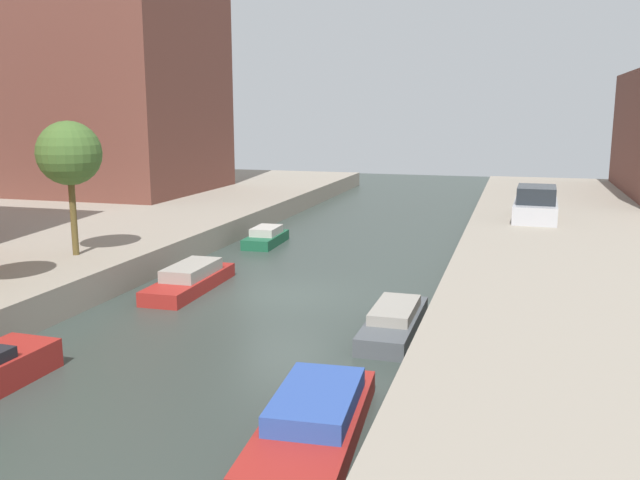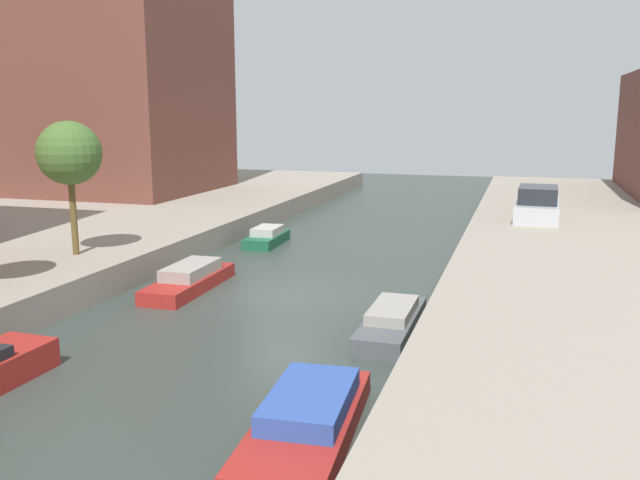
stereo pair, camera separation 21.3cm
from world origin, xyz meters
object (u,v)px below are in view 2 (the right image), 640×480
at_px(street_tree_3, 69,154).
at_px(moored_boat_right_1, 307,420).
at_px(moored_boat_right_2, 392,321).
at_px(moored_boat_left_3, 267,237).
at_px(moored_boat_left_2, 190,279).
at_px(parked_car, 537,206).

height_order(street_tree_3, moored_boat_right_1, street_tree_3).
bearing_deg(moored_boat_right_2, moored_boat_left_3, 126.58).
distance_m(street_tree_3, moored_boat_right_1, 14.20).
relative_size(moored_boat_left_2, moored_boat_right_1, 0.96).
height_order(moored_boat_left_3, moored_boat_right_2, moored_boat_left_3).
bearing_deg(moored_boat_right_2, street_tree_3, 169.92).
bearing_deg(moored_boat_right_1, street_tree_3, 143.05).
height_order(parked_car, moored_boat_left_3, parked_car).
distance_m(moored_boat_left_3, moored_boat_right_2, 12.60).
xyz_separation_m(street_tree_3, moored_boat_left_3, (3.70, 8.13, -4.06)).
relative_size(street_tree_3, moored_boat_right_1, 0.95).
bearing_deg(moored_boat_right_2, parked_car, 75.27).
height_order(moored_boat_left_2, moored_boat_right_1, moored_boat_left_2).
height_order(moored_boat_right_1, moored_boat_right_2, moored_boat_right_1).
distance_m(moored_boat_right_1, moored_boat_right_2, 6.20).
distance_m(moored_boat_left_2, moored_boat_left_3, 7.78).
relative_size(moored_boat_left_2, moored_boat_left_3, 1.45).
relative_size(street_tree_3, moored_boat_left_2, 0.99).
xyz_separation_m(parked_car, moored_boat_left_3, (-11.27, -4.19, -1.30)).
bearing_deg(moored_boat_right_1, moored_boat_left_2, 128.66).
bearing_deg(moored_boat_right_1, moored_boat_left_3, 113.75).
height_order(street_tree_3, moored_boat_left_3, street_tree_3).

